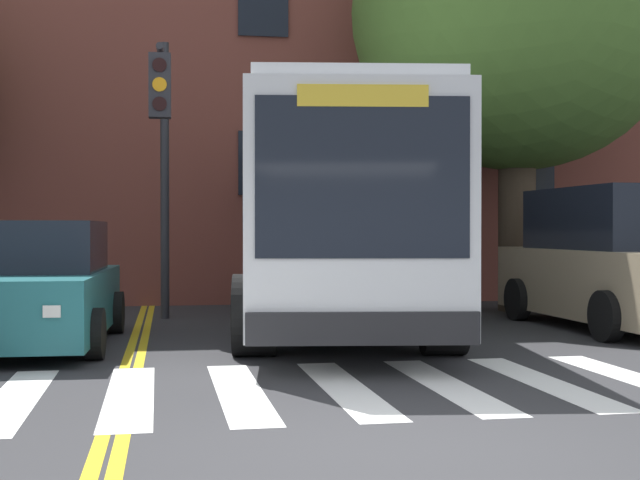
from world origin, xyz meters
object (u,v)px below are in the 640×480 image
at_px(street_tree_curbside_large, 517,18).
at_px(city_bus, 335,215).
at_px(car_white_behind_bus, 232,261).
at_px(car_teal_near_lane, 40,289).
at_px(car_tan_far_lane, 615,262).
at_px(traffic_light_overhead, 163,134).

bearing_deg(street_tree_curbside_large, city_bus, -149.40).
height_order(city_bus, car_white_behind_bus, city_bus).
xyz_separation_m(city_bus, street_tree_curbside_large, (4.21, 2.49, 4.03)).
bearing_deg(city_bus, car_teal_near_lane, -160.91).
relative_size(car_tan_far_lane, car_white_behind_bus, 1.22).
distance_m(car_teal_near_lane, traffic_light_overhead, 3.92).
bearing_deg(car_white_behind_bus, traffic_light_overhead, -102.71).
xyz_separation_m(car_tan_far_lane, street_tree_curbside_large, (-0.34, 3.38, 4.82)).
relative_size(car_tan_far_lane, traffic_light_overhead, 1.02).
distance_m(city_bus, car_teal_near_lane, 4.92).
distance_m(car_white_behind_bus, street_tree_curbside_large, 9.52).
height_order(car_teal_near_lane, car_tan_far_lane, car_tan_far_lane).
distance_m(car_white_behind_bus, traffic_light_overhead, 8.13).
bearing_deg(car_tan_far_lane, car_teal_near_lane, -175.72).
distance_m(city_bus, traffic_light_overhead, 3.30).
bearing_deg(car_tan_far_lane, city_bus, 168.97).
xyz_separation_m(city_bus, traffic_light_overhead, (-2.84, 0.94, 1.40)).
relative_size(city_bus, traffic_light_overhead, 2.13).
xyz_separation_m(car_teal_near_lane, street_tree_curbside_large, (8.74, 4.06, 5.12)).
distance_m(car_teal_near_lane, street_tree_curbside_large, 10.91).
height_order(car_tan_far_lane, street_tree_curbside_large, street_tree_curbside_large).
relative_size(car_white_behind_bus, street_tree_curbside_large, 0.47).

